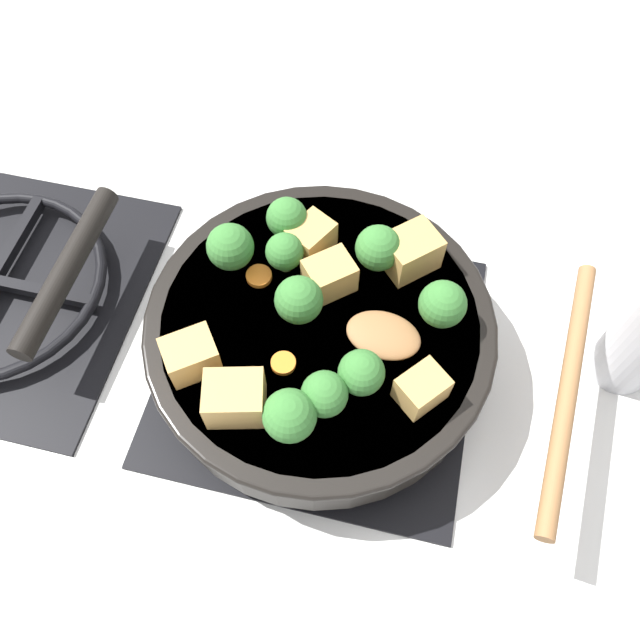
% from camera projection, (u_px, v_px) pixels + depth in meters
% --- Properties ---
extents(ground_plane, '(2.40, 2.40, 0.00)m').
position_uv_depth(ground_plane, '(320.00, 359.00, 0.64)').
color(ground_plane, silver).
extents(front_burner_grate, '(0.31, 0.31, 0.03)m').
position_uv_depth(front_burner_grate, '(320.00, 353.00, 0.63)').
color(front_burner_grate, black).
rests_on(front_burner_grate, ground_plane).
extents(skillet_pan, '(0.33, 0.44, 0.06)m').
position_uv_depth(skillet_pan, '(317.00, 332.00, 0.59)').
color(skillet_pan, black).
rests_on(skillet_pan, front_burner_grate).
extents(wooden_spoon, '(0.26, 0.22, 0.02)m').
position_uv_depth(wooden_spoon, '(491.00, 367.00, 0.54)').
color(wooden_spoon, olive).
rests_on(wooden_spoon, skillet_pan).
extents(tofu_cube_center_large, '(0.05, 0.06, 0.03)m').
position_uv_depth(tofu_cube_center_large, '(327.00, 275.00, 0.58)').
color(tofu_cube_center_large, tan).
rests_on(tofu_cube_center_large, skillet_pan).
extents(tofu_cube_near_handle, '(0.05, 0.06, 0.04)m').
position_uv_depth(tofu_cube_near_handle, '(235.00, 398.00, 0.51)').
color(tofu_cube_near_handle, tan).
rests_on(tofu_cube_near_handle, skillet_pan).
extents(tofu_cube_east_chunk, '(0.05, 0.05, 0.03)m').
position_uv_depth(tofu_cube_east_chunk, '(311.00, 238.00, 0.60)').
color(tofu_cube_east_chunk, tan).
rests_on(tofu_cube_east_chunk, skillet_pan).
extents(tofu_cube_west_chunk, '(0.05, 0.06, 0.04)m').
position_uv_depth(tofu_cube_west_chunk, '(191.00, 356.00, 0.54)').
color(tofu_cube_west_chunk, tan).
rests_on(tofu_cube_west_chunk, skillet_pan).
extents(tofu_cube_back_piece, '(0.06, 0.06, 0.04)m').
position_uv_depth(tofu_cube_back_piece, '(411.00, 252.00, 0.59)').
color(tofu_cube_back_piece, tan).
rests_on(tofu_cube_back_piece, skillet_pan).
extents(tofu_cube_front_piece, '(0.05, 0.05, 0.03)m').
position_uv_depth(tofu_cube_front_piece, '(422.00, 389.00, 0.52)').
color(tofu_cube_front_piece, tan).
rests_on(tofu_cube_front_piece, skillet_pan).
extents(broccoli_floret_near_spoon, '(0.04, 0.04, 0.05)m').
position_uv_depth(broccoli_floret_near_spoon, '(300.00, 296.00, 0.55)').
color(broccoli_floret_near_spoon, '#709956').
rests_on(broccoli_floret_near_spoon, skillet_pan).
extents(broccoli_floret_center_top, '(0.04, 0.04, 0.05)m').
position_uv_depth(broccoli_floret_center_top, '(442.00, 304.00, 0.55)').
color(broccoli_floret_center_top, '#709956').
rests_on(broccoli_floret_center_top, skillet_pan).
extents(broccoli_floret_east_rim, '(0.04, 0.04, 0.05)m').
position_uv_depth(broccoli_floret_east_rim, '(287.00, 218.00, 0.60)').
color(broccoli_floret_east_rim, '#709956').
rests_on(broccoli_floret_east_rim, skillet_pan).
extents(broccoli_floret_west_rim, '(0.04, 0.04, 0.05)m').
position_uv_depth(broccoli_floret_west_rim, '(361.00, 373.00, 0.52)').
color(broccoli_floret_west_rim, '#709956').
rests_on(broccoli_floret_west_rim, skillet_pan).
extents(broccoli_floret_north_edge, '(0.04, 0.04, 0.05)m').
position_uv_depth(broccoli_floret_north_edge, '(286.00, 415.00, 0.50)').
color(broccoli_floret_north_edge, '#709956').
rests_on(broccoli_floret_north_edge, skillet_pan).
extents(broccoli_floret_south_cluster, '(0.04, 0.04, 0.05)m').
position_uv_depth(broccoli_floret_south_cluster, '(324.00, 394.00, 0.51)').
color(broccoli_floret_south_cluster, '#709956').
rests_on(broccoli_floret_south_cluster, skillet_pan).
extents(broccoli_floret_mid_floret, '(0.04, 0.04, 0.05)m').
position_uv_depth(broccoli_floret_mid_floret, '(378.00, 248.00, 0.58)').
color(broccoli_floret_mid_floret, '#709956').
rests_on(broccoli_floret_mid_floret, skillet_pan).
extents(broccoli_floret_small_inner, '(0.04, 0.04, 0.05)m').
position_uv_depth(broccoli_floret_small_inner, '(230.00, 247.00, 0.58)').
color(broccoli_floret_small_inner, '#709956').
rests_on(broccoli_floret_small_inner, skillet_pan).
extents(broccoli_floret_tall_stem, '(0.04, 0.04, 0.04)m').
position_uv_depth(broccoli_floret_tall_stem, '(285.00, 252.00, 0.58)').
color(broccoli_floret_tall_stem, '#709956').
rests_on(broccoli_floret_tall_stem, skillet_pan).
extents(carrot_slice_orange_thin, '(0.02, 0.02, 0.01)m').
position_uv_depth(carrot_slice_orange_thin, '(283.00, 363.00, 0.55)').
color(carrot_slice_orange_thin, orange).
rests_on(carrot_slice_orange_thin, skillet_pan).
extents(carrot_slice_near_center, '(0.02, 0.02, 0.01)m').
position_uv_depth(carrot_slice_near_center, '(259.00, 276.00, 0.59)').
color(carrot_slice_near_center, orange).
rests_on(carrot_slice_near_center, skillet_pan).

